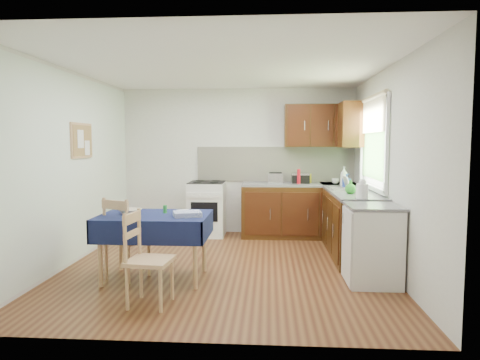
# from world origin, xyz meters

# --- Properties ---
(floor) EXTENTS (4.20, 4.20, 0.00)m
(floor) POSITION_xyz_m (0.00, 0.00, 0.00)
(floor) COLOR #4D2514
(floor) RESTS_ON ground
(ceiling) EXTENTS (4.00, 4.20, 0.02)m
(ceiling) POSITION_xyz_m (0.00, 0.00, 2.50)
(ceiling) COLOR white
(ceiling) RESTS_ON wall_back
(wall_back) EXTENTS (4.00, 0.02, 2.50)m
(wall_back) POSITION_xyz_m (0.00, 2.10, 1.25)
(wall_back) COLOR silver
(wall_back) RESTS_ON ground
(wall_front) EXTENTS (4.00, 0.02, 2.50)m
(wall_front) POSITION_xyz_m (0.00, -2.10, 1.25)
(wall_front) COLOR silver
(wall_front) RESTS_ON ground
(wall_left) EXTENTS (0.02, 4.20, 2.50)m
(wall_left) POSITION_xyz_m (-2.00, 0.00, 1.25)
(wall_left) COLOR white
(wall_left) RESTS_ON ground
(wall_right) EXTENTS (0.02, 4.20, 2.50)m
(wall_right) POSITION_xyz_m (2.00, 0.00, 1.25)
(wall_right) COLOR silver
(wall_right) RESTS_ON ground
(base_cabinets) EXTENTS (1.90, 2.30, 0.86)m
(base_cabinets) POSITION_xyz_m (1.36, 1.26, 0.43)
(base_cabinets) COLOR #331C09
(base_cabinets) RESTS_ON ground
(worktop_back) EXTENTS (1.90, 0.60, 0.04)m
(worktop_back) POSITION_xyz_m (1.05, 1.80, 0.88)
(worktop_back) COLOR slate
(worktop_back) RESTS_ON base_cabinets
(worktop_right) EXTENTS (0.60, 1.70, 0.04)m
(worktop_right) POSITION_xyz_m (1.70, 0.65, 0.88)
(worktop_right) COLOR slate
(worktop_right) RESTS_ON base_cabinets
(worktop_corner) EXTENTS (0.60, 0.60, 0.04)m
(worktop_corner) POSITION_xyz_m (1.70, 1.80, 0.88)
(worktop_corner) COLOR slate
(worktop_corner) RESTS_ON base_cabinets
(splashback) EXTENTS (2.70, 0.02, 0.60)m
(splashback) POSITION_xyz_m (0.65, 2.08, 1.20)
(splashback) COLOR #F4E8CF
(splashback) RESTS_ON wall_back
(upper_cabinets) EXTENTS (1.20, 0.85, 0.70)m
(upper_cabinets) POSITION_xyz_m (1.52, 1.80, 1.85)
(upper_cabinets) COLOR #331C09
(upper_cabinets) RESTS_ON wall_back
(stove) EXTENTS (0.60, 0.61, 0.92)m
(stove) POSITION_xyz_m (-0.50, 1.80, 0.46)
(stove) COLOR white
(stove) RESTS_ON ground
(window) EXTENTS (0.04, 1.48, 1.26)m
(window) POSITION_xyz_m (1.97, 0.70, 1.65)
(window) COLOR #315924
(window) RESTS_ON wall_right
(fridge) EXTENTS (0.58, 0.60, 0.89)m
(fridge) POSITION_xyz_m (1.70, -0.55, 0.44)
(fridge) COLOR white
(fridge) RESTS_ON ground
(corkboard) EXTENTS (0.04, 0.62, 0.47)m
(corkboard) POSITION_xyz_m (-1.97, 0.30, 1.60)
(corkboard) COLOR tan
(corkboard) RESTS_ON wall_left
(dining_table) EXTENTS (1.24, 0.84, 0.75)m
(dining_table) POSITION_xyz_m (-0.76, -0.55, 0.65)
(dining_table) COLOR #0D1037
(dining_table) RESTS_ON ground
(chair_far) EXTENTS (0.56, 0.56, 0.95)m
(chair_far) POSITION_xyz_m (-1.11, -0.58, 0.50)
(chair_far) COLOR tan
(chair_far) RESTS_ON ground
(chair_near) EXTENTS (0.45, 0.45, 0.92)m
(chair_near) POSITION_xyz_m (-0.64, -1.34, 0.49)
(chair_near) COLOR tan
(chair_near) RESTS_ON ground
(toaster) EXTENTS (0.24, 0.15, 0.19)m
(toaster) POSITION_xyz_m (0.65, 1.75, 0.99)
(toaster) COLOR #BCBDC1
(toaster) RESTS_ON worktop_back
(sandwich_press) EXTENTS (0.29, 0.25, 0.17)m
(sandwich_press) POSITION_xyz_m (1.07, 1.82, 0.98)
(sandwich_press) COLOR black
(sandwich_press) RESTS_ON worktop_back
(sauce_bottle) EXTENTS (0.05, 0.05, 0.24)m
(sauce_bottle) POSITION_xyz_m (1.03, 1.69, 1.02)
(sauce_bottle) COLOR red
(sauce_bottle) RESTS_ON worktop_back
(yellow_packet) EXTENTS (0.12, 0.08, 0.15)m
(yellow_packet) POSITION_xyz_m (1.20, 1.90, 0.98)
(yellow_packet) COLOR gold
(yellow_packet) RESTS_ON worktop_back
(dish_rack) EXTENTS (0.42, 0.32, 0.20)m
(dish_rack) POSITION_xyz_m (1.65, 0.88, 0.92)
(dish_rack) COLOR gray
(dish_rack) RESTS_ON worktop_right
(kettle) EXTENTS (0.14, 0.14, 0.24)m
(kettle) POSITION_xyz_m (1.67, -0.10, 1.01)
(kettle) COLOR white
(kettle) RESTS_ON worktop_right
(cup) EXTENTS (0.14, 0.14, 0.09)m
(cup) POSITION_xyz_m (1.62, 1.68, 0.95)
(cup) COLOR silver
(cup) RESTS_ON worktop_back
(soap_bottle_a) EXTENTS (0.13, 0.14, 0.30)m
(soap_bottle_a) POSITION_xyz_m (1.70, 1.35, 1.05)
(soap_bottle_a) COLOR white
(soap_bottle_a) RESTS_ON worktop_right
(soap_bottle_b) EXTENTS (0.12, 0.12, 0.21)m
(soap_bottle_b) POSITION_xyz_m (1.69, 1.07, 1.01)
(soap_bottle_b) COLOR blue
(soap_bottle_b) RESTS_ON worktop_right
(soap_bottle_c) EXTENTS (0.20, 0.20, 0.18)m
(soap_bottle_c) POSITION_xyz_m (1.62, 0.37, 0.99)
(soap_bottle_c) COLOR #2B8F27
(soap_bottle_c) RESTS_ON worktop_right
(plate_bowl) EXTENTS (0.30, 0.30, 0.06)m
(plate_bowl) POSITION_xyz_m (-1.05, -0.52, 0.78)
(plate_bowl) COLOR beige
(plate_bowl) RESTS_ON dining_table
(book) EXTENTS (0.24, 0.25, 0.02)m
(book) POSITION_xyz_m (-0.51, -0.38, 0.76)
(book) COLOR white
(book) RESTS_ON dining_table
(spice_jar) EXTENTS (0.05, 0.05, 0.09)m
(spice_jar) POSITION_xyz_m (-0.67, -0.44, 0.80)
(spice_jar) COLOR green
(spice_jar) RESTS_ON dining_table
(tea_towel) EXTENTS (0.36, 0.32, 0.05)m
(tea_towel) POSITION_xyz_m (-0.36, -0.64, 0.78)
(tea_towel) COLOR navy
(tea_towel) RESTS_ON dining_table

